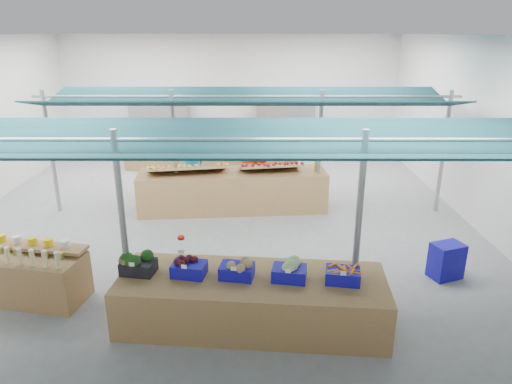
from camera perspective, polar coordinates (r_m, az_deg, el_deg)
floor at (r=11.12m, az=-5.01°, el=-3.25°), size 13.00×13.00×0.00m
hall at (r=11.81m, az=-4.78°, el=11.44°), size 13.00×13.00×13.00m
pole_grid at (r=8.82m, az=-1.46°, el=3.22°), size 10.00×4.60×3.00m
awnings at (r=8.60m, az=-1.51°, el=9.43°), size 9.50×7.08×0.30m
back_shelving_left at (r=16.91m, az=-11.89°, el=7.85°), size 2.00×0.50×2.00m
back_shelving_right at (r=16.57m, az=3.66°, el=8.00°), size 2.00×0.50×2.00m
bottle_shelf at (r=8.60m, az=-26.19°, el=-9.28°), size 1.90×1.36×1.07m
veg_counter at (r=7.16m, az=-0.52°, el=-13.37°), size 4.13×1.67×0.78m
fruit_counter at (r=11.47m, az=-2.90°, el=0.18°), size 4.72×1.49×0.99m
far_counter at (r=14.86m, az=-5.57°, el=4.62°), size 5.63×1.93×0.99m
crate_stack at (r=9.08m, az=22.69°, el=-7.92°), size 0.65×0.55×0.66m
vendor_left at (r=12.50m, az=-8.19°, el=3.71°), size 0.71×0.50×1.86m
vendor_right at (r=12.37m, az=0.10°, el=3.74°), size 0.96×0.78×1.86m
crate_broccoli at (r=7.24m, az=-14.51°, el=-8.65°), size 0.55×0.44×0.35m
crate_beets at (r=7.04m, az=-8.37°, el=-9.28°), size 0.55×0.44×0.29m
crate_celeriac at (r=6.91m, az=-2.41°, el=-9.53°), size 0.55×0.44×0.31m
crate_cabbage at (r=6.86m, az=4.19°, el=-9.68°), size 0.55×0.44×0.35m
crate_carrots at (r=6.92m, az=10.78°, el=-10.15°), size 0.55×0.44×0.29m
sparrow at (r=7.14m, az=-16.28°, el=-8.42°), size 0.12×0.09×0.11m
pole_ribbon at (r=7.57m, az=-9.35°, el=-5.81°), size 0.12×0.12×0.28m
apple_heap_yellow at (r=11.19m, az=-8.61°, el=3.04°), size 1.99×1.01×0.27m
apple_heap_red at (r=11.23m, az=1.86°, el=3.32°), size 1.60×0.94×0.27m
pineapple at (r=11.41m, az=7.67°, el=3.50°), size 0.14×0.14×0.39m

